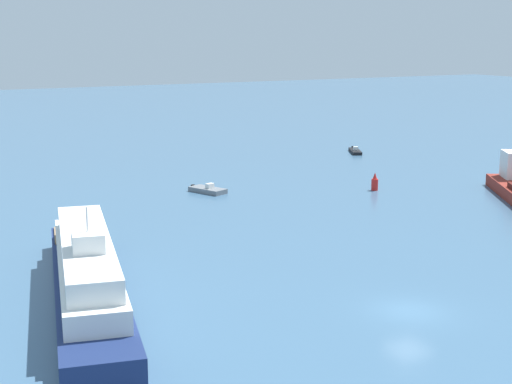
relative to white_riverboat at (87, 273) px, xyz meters
name	(u,v)px	position (x,y,z in m)	size (l,w,h in m)	color
ground_plane	(409,311)	(16.21, -10.77, -1.79)	(400.00, 400.00, 0.00)	#3D607F
white_riverboat	(87,273)	(0.00, 0.00, 0.00)	(9.56, 25.97, 6.63)	navy
fishing_skiff	(208,190)	(20.11, 26.03, -1.51)	(3.11, 4.37, 1.00)	slate
small_motorboat	(355,151)	(49.35, 40.66, -1.55)	(3.26, 4.77, 0.91)	black
channel_buoy_red	(375,183)	(36.01, 18.70, -0.97)	(0.70, 0.70, 1.90)	red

